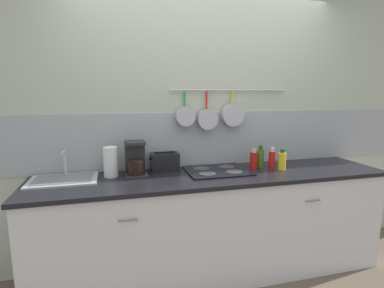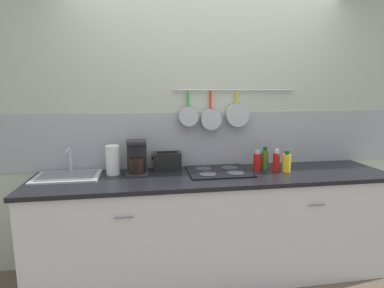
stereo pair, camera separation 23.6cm
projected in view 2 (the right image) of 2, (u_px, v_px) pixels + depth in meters
ground_plane at (214, 273)px, 2.71m from camera, size 12.00×12.00×0.00m
wall_back at (207, 128)px, 2.86m from camera, size 7.20×0.15×2.60m
cabinet_base at (215, 227)px, 2.64m from camera, size 3.02×0.64×0.89m
countertop at (215, 177)px, 2.56m from camera, size 3.06×0.66×0.03m
sink_basin at (68, 175)px, 2.49m from camera, size 0.52×0.37×0.23m
paper_towel_roll at (113, 160)px, 2.56m from camera, size 0.12×0.12×0.25m
coffee_maker at (137, 160)px, 2.57m from camera, size 0.19×0.21×0.29m
toaster at (167, 161)px, 2.71m from camera, size 0.26×0.15×0.17m
cooktop at (219, 171)px, 2.65m from camera, size 0.55×0.45×0.01m
bottle_hot_sauce at (257, 161)px, 2.71m from camera, size 0.07×0.07×0.19m
bottle_olive_oil at (265, 159)px, 2.74m from camera, size 0.06×0.06×0.21m
bottle_cooking_wine at (276, 161)px, 2.67m from camera, size 0.06×0.06×0.20m
bottle_dish_soap at (287, 163)px, 2.65m from camera, size 0.07×0.07×0.19m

